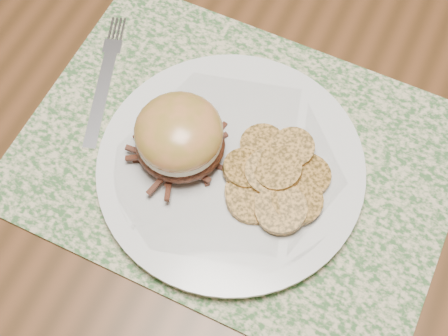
# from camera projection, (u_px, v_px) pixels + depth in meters

# --- Properties ---
(ground) EXTENTS (3.50, 3.50, 0.00)m
(ground) POSITION_uv_depth(u_px,v_px,m) (171.00, 220.00, 1.43)
(ground) COLOR brown
(ground) RESTS_ON ground
(dining_table) EXTENTS (1.50, 0.90, 0.75)m
(dining_table) POSITION_uv_depth(u_px,v_px,m) (133.00, 37.00, 0.83)
(dining_table) COLOR #593219
(dining_table) RESTS_ON ground
(placemat) EXTENTS (0.45, 0.33, 0.00)m
(placemat) POSITION_uv_depth(u_px,v_px,m) (238.00, 158.00, 0.66)
(placemat) COLOR #386132
(placemat) RESTS_ON dining_table
(dinner_plate) EXTENTS (0.26, 0.26, 0.02)m
(dinner_plate) POSITION_uv_depth(u_px,v_px,m) (231.00, 168.00, 0.64)
(dinner_plate) COLOR silver
(dinner_plate) RESTS_ON placemat
(pork_sandwich) EXTENTS (0.12, 0.12, 0.07)m
(pork_sandwich) POSITION_uv_depth(u_px,v_px,m) (179.00, 137.00, 0.61)
(pork_sandwich) COLOR black
(pork_sandwich) RESTS_ON dinner_plate
(roasted_potatoes) EXTENTS (0.13, 0.13, 0.03)m
(roasted_potatoes) POSITION_uv_depth(u_px,v_px,m) (273.00, 179.00, 0.62)
(roasted_potatoes) COLOR #B07833
(roasted_potatoes) RESTS_ON dinner_plate
(fork) EXTENTS (0.07, 0.17, 0.00)m
(fork) POSITION_uv_depth(u_px,v_px,m) (105.00, 79.00, 0.70)
(fork) COLOR silver
(fork) RESTS_ON placemat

